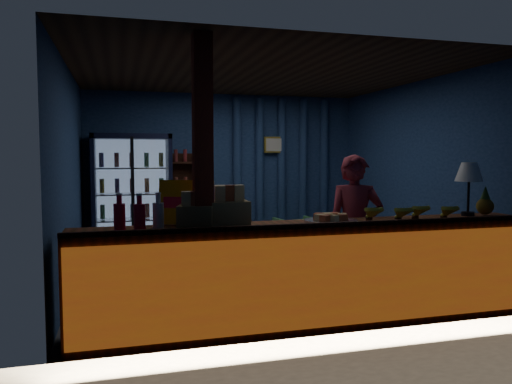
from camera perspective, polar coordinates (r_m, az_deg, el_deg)
ground at (r=6.58m, az=0.46°, el=-9.60°), size 4.60×4.60×0.00m
room_walls at (r=6.39m, az=0.46°, el=4.20°), size 4.60×4.60×4.60m
counter at (r=4.71m, az=6.90°, el=-9.27°), size 4.40×0.57×0.99m
support_post at (r=4.31m, az=-6.08°, el=0.57°), size 0.16×0.16×2.60m
beverage_cooler at (r=8.09m, az=-13.97°, el=-0.42°), size 1.20×0.62×1.90m
bottle_shelf at (r=8.30m, az=-8.10°, el=-1.18°), size 0.50×0.28×1.60m
curtain_folds at (r=8.73m, az=2.94°, el=2.45°), size 1.74×0.14×2.50m
framed_picture at (r=8.64m, az=2.09°, el=5.42°), size 0.36×0.04×0.28m
shopkeeper at (r=5.33m, az=11.22°, el=-4.31°), size 0.68×0.58×1.58m
green_chair at (r=8.09m, az=4.74°, el=-4.91°), size 0.70×0.71×0.58m
side_table at (r=7.92m, az=-0.77°, el=-5.51°), size 0.61×0.54×0.55m
yellow_sign at (r=4.52m, az=-8.02°, el=-1.19°), size 0.50×0.28×0.40m
soda_bottles at (r=4.27m, az=-13.20°, el=-2.58°), size 0.41×0.18×0.31m
snack_box_left at (r=4.31m, az=-6.92°, el=-2.60°), size 0.35×0.32×0.32m
snack_box_centre at (r=4.41m, az=-3.13°, el=-2.22°), size 0.35×0.29×0.36m
pastry_tray at (r=4.67m, az=8.54°, el=-3.15°), size 0.50×0.50×0.08m
banana_bunches at (r=4.98m, az=17.10°, el=-2.23°), size 0.97×0.29×0.16m
table_lamp at (r=5.54m, az=23.17°, el=1.89°), size 0.28×0.28×0.55m
pineapple at (r=5.66m, az=24.71°, el=-1.22°), size 0.17×0.17×0.30m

